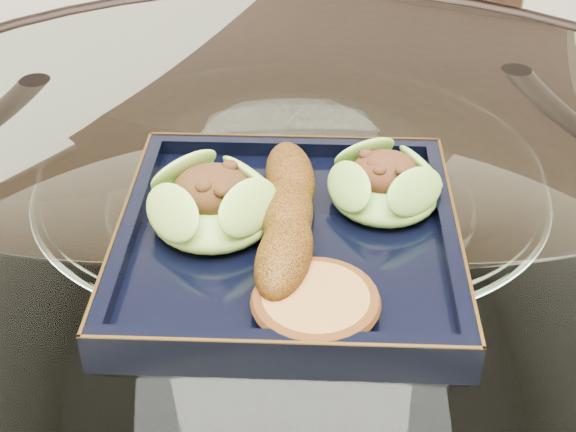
{
  "coord_description": "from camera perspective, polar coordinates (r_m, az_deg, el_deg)",
  "views": [
    {
      "loc": [
        -0.03,
        -0.57,
        1.17
      ],
      "look_at": [
        -0.01,
        -0.06,
        0.8
      ],
      "focal_mm": 50.0,
      "sensor_mm": 36.0,
      "label": 1
    }
  ],
  "objects": [
    {
      "name": "dining_table",
      "position": [
        0.81,
        0.16,
        -9.21
      ],
      "size": [
        1.13,
        1.13,
        0.77
      ],
      "color": "white",
      "rests_on": "ground"
    },
    {
      "name": "dining_chair",
      "position": [
        1.3,
        5.71,
        5.61
      ],
      "size": [
        0.53,
        0.53,
        0.93
      ],
      "rotation": [
        0.0,
        0.0,
        -0.43
      ],
      "color": "black",
      "rests_on": "ground"
    },
    {
      "name": "navy_plate",
      "position": [
        0.65,
        0.0,
        -2.14
      ],
      "size": [
        0.29,
        0.29,
        0.02
      ],
      "primitive_type": "cube",
      "rotation": [
        0.0,
        0.0,
        -0.09
      ],
      "color": "black",
      "rests_on": "dining_table"
    },
    {
      "name": "lettuce_wrap_left",
      "position": [
        0.65,
        -5.34,
        0.68
      ],
      "size": [
        0.13,
        0.13,
        0.04
      ],
      "primitive_type": "ellipsoid",
      "rotation": [
        0.0,
        0.0,
        0.32
      ],
      "color": "#6FA42F",
      "rests_on": "navy_plate"
    },
    {
      "name": "lettuce_wrap_right",
      "position": [
        0.68,
        6.88,
        2.05
      ],
      "size": [
        0.1,
        0.1,
        0.03
      ],
      "primitive_type": "ellipsoid",
      "rotation": [
        0.0,
        0.0,
        0.05
      ],
      "color": "#4F942B",
      "rests_on": "navy_plate"
    },
    {
      "name": "roasted_plantain",
      "position": [
        0.64,
        -0.04,
        0.19
      ],
      "size": [
        0.06,
        0.2,
        0.04
      ],
      "primitive_type": "ellipsoid",
      "rotation": [
        0.0,
        0.0,
        1.48
      ],
      "color": "#683A0A",
      "rests_on": "navy_plate"
    },
    {
      "name": "crumb_patty",
      "position": [
        0.57,
        1.98,
        -6.25
      ],
      "size": [
        0.11,
        0.11,
        0.02
      ],
      "primitive_type": "cylinder",
      "rotation": [
        0.0,
        0.0,
        -0.41
      ],
      "color": "#A26636",
      "rests_on": "navy_plate"
    }
  ]
}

